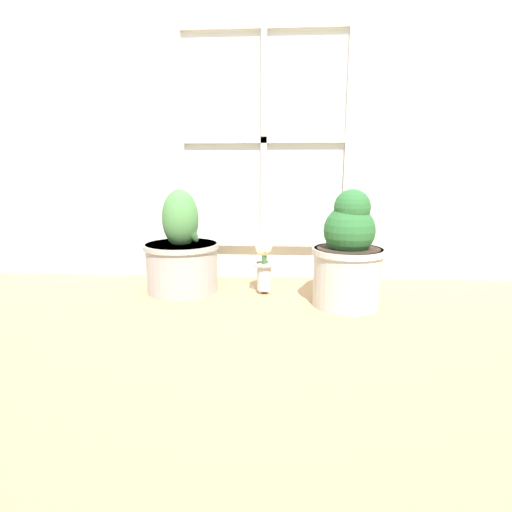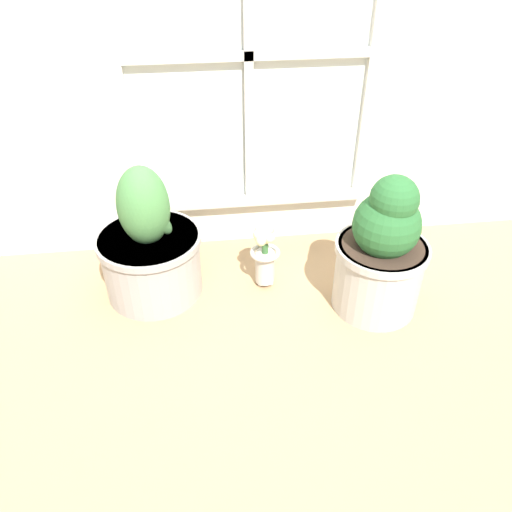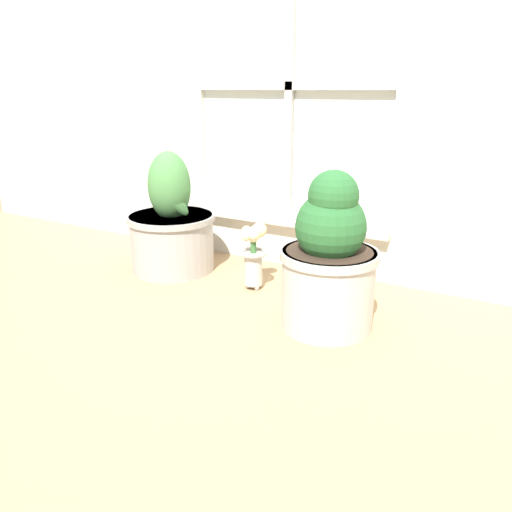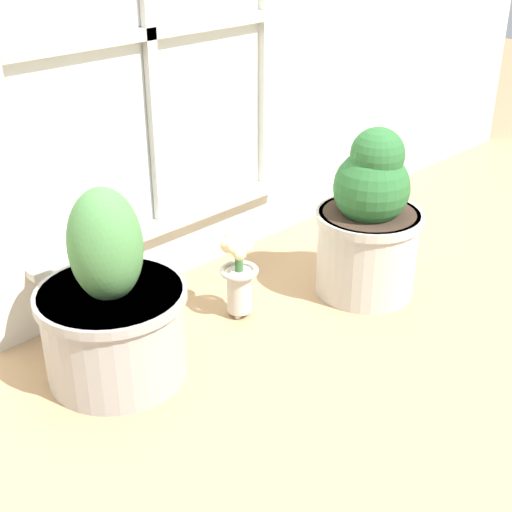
% 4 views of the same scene
% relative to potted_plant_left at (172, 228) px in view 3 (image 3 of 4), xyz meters
% --- Properties ---
extents(ground_plane, '(10.00, 10.00, 0.00)m').
position_rel_potted_plant_left_xyz_m(ground_plane, '(0.43, -0.34, -0.20)').
color(ground_plane, tan).
extents(potted_plant_left, '(0.40, 0.40, 0.55)m').
position_rel_potted_plant_left_xyz_m(potted_plant_left, '(0.00, 0.00, 0.00)').
color(potted_plant_left, '#9E9993').
rests_on(potted_plant_left, ground_plane).
extents(potted_plant_right, '(0.34, 0.34, 0.56)m').
position_rel_potted_plant_left_xyz_m(potted_plant_right, '(0.85, -0.20, 0.04)').
color(potted_plant_right, '#B7B2A8').
rests_on(potted_plant_right, ground_plane).
extents(flower_vase, '(0.12, 0.13, 0.28)m').
position_rel_potted_plant_left_xyz_m(flower_vase, '(0.45, -0.01, -0.04)').
color(flower_vase, '#BCB7AD').
rests_on(flower_vase, ground_plane).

